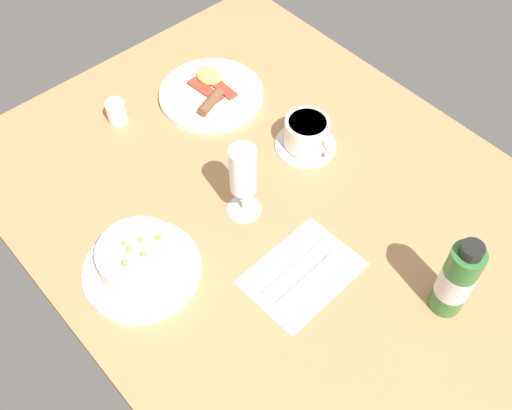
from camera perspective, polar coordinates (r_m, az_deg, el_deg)
The scene contains 8 objects.
ground_plane at distance 113.24cm, azimuth 1.91°, elevation -0.13°, with size 110.00×84.00×3.00cm, color #B27F51.
porridge_bowl at distance 102.41cm, azimuth -10.92°, elevation -5.26°, with size 20.17×20.17×7.79cm.
cutlery_setting at distance 103.62cm, azimuth 4.57°, elevation -6.27°, with size 14.59×19.80×0.90cm.
coffee_cup at distance 119.00cm, azimuth 4.82°, elevation 6.67°, with size 13.32×12.30×6.69cm.
creamer_jug at distance 127.33cm, azimuth -13.04°, elevation 8.57°, with size 4.79×4.19×5.39cm.
wine_glass at distance 102.92cm, azimuth -1.21°, elevation 2.96°, with size 6.40×6.40×15.92cm.
sauce_bottle_green at distance 98.72cm, azimuth 18.43°, elevation -6.71°, with size 5.47×5.47×17.08cm.
breakfast_plate at distance 130.82cm, azimuth -4.27°, elevation 10.50°, with size 22.18×22.18×3.70cm.
Camera 1 is at (48.14, -48.01, 89.06)cm, focal length 42.33 mm.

